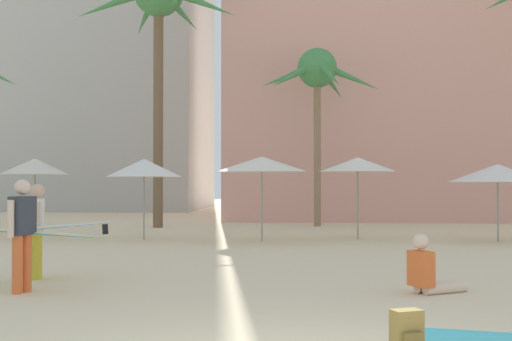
# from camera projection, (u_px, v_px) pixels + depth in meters

# --- Properties ---
(hotel_pink) EXTENTS (22.35, 10.20, 16.03)m
(hotel_pink) POSITION_uv_depth(u_px,v_px,m) (458.00, 55.00, 31.80)
(hotel_pink) COLOR #DB9989
(hotel_pink) RESTS_ON ground
(palm_tree_center) EXTENTS (6.15, 6.03, 9.88)m
(palm_tree_center) POSITION_uv_depth(u_px,v_px,m) (158.00, 8.00, 24.30)
(palm_tree_center) COLOR brown
(palm_tree_center) RESTS_ON ground
(palm_tree_right) EXTENTS (4.76, 4.52, 6.91)m
(palm_tree_right) POSITION_uv_depth(u_px,v_px,m) (317.00, 77.00, 24.92)
(palm_tree_right) COLOR #896B4C
(palm_tree_right) RESTS_ON ground
(cafe_umbrella_0) EXTENTS (2.73, 2.73, 2.22)m
(cafe_umbrella_0) POSITION_uv_depth(u_px,v_px,m) (498.00, 173.00, 18.33)
(cafe_umbrella_0) COLOR gray
(cafe_umbrella_0) RESTS_ON ground
(cafe_umbrella_1) EXTENTS (2.04, 2.04, 2.42)m
(cafe_umbrella_1) POSITION_uv_depth(u_px,v_px,m) (35.00, 167.00, 19.37)
(cafe_umbrella_1) COLOR gray
(cafe_umbrella_1) RESTS_ON ground
(cafe_umbrella_2) EXTENTS (2.21, 2.21, 2.39)m
(cafe_umbrella_2) POSITION_uv_depth(u_px,v_px,m) (144.00, 168.00, 19.00)
(cafe_umbrella_2) COLOR gray
(cafe_umbrella_2) RESTS_ON ground
(cafe_umbrella_5) EXTENTS (2.30, 2.30, 2.44)m
(cafe_umbrella_5) POSITION_uv_depth(u_px,v_px,m) (358.00, 165.00, 19.15)
(cafe_umbrella_5) COLOR gray
(cafe_umbrella_5) RESTS_ON ground
(cafe_umbrella_6) EXTENTS (2.65, 2.65, 2.43)m
(cafe_umbrella_6) POSITION_uv_depth(u_px,v_px,m) (262.00, 164.00, 18.28)
(cafe_umbrella_6) COLOR gray
(cafe_umbrella_6) RESTS_ON ground
(beach_towel) EXTENTS (1.76, 1.16, 0.01)m
(beach_towel) POSITION_uv_depth(u_px,v_px,m) (483.00, 340.00, 6.84)
(beach_towel) COLOR #4CC6D6
(beach_towel) RESTS_ON ground
(backpack) EXTENTS (0.35, 0.32, 0.42)m
(backpack) POSITION_uv_depth(u_px,v_px,m) (407.00, 332.00, 6.39)
(backpack) COLOR olive
(backpack) RESTS_ON ground
(person_far_right) EXTENTS (2.67, 1.13, 1.74)m
(person_far_right) POSITION_uv_depth(u_px,v_px,m) (26.00, 231.00, 9.99)
(person_far_right) COLOR orange
(person_far_right) RESTS_ON ground
(person_mid_right) EXTENTS (2.98, 1.66, 1.66)m
(person_mid_right) POSITION_uv_depth(u_px,v_px,m) (35.00, 228.00, 11.15)
(person_mid_right) COLOR gold
(person_mid_right) RESTS_ON ground
(person_mid_left) EXTENTS (0.96, 0.75, 0.91)m
(person_mid_left) POSITION_uv_depth(u_px,v_px,m) (429.00, 272.00, 9.78)
(person_mid_left) COLOR beige
(person_mid_left) RESTS_ON ground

